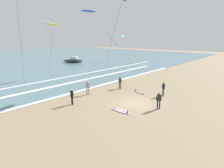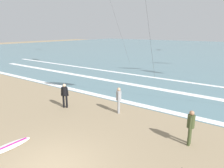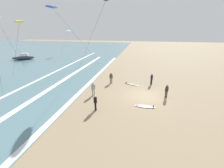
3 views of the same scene
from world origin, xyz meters
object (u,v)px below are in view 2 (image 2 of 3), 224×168
at_px(surfer_left_near, 119,98).
at_px(surfer_background_far, 191,125).
at_px(surfer_right_near, 65,94).
at_px(surfboard_foreground_flat, 7,147).

bearing_deg(surfer_left_near, surfer_background_far, -14.52).
distance_m(surfer_right_near, surfer_background_far, 7.90).
distance_m(surfer_right_near, surfboard_foreground_flat, 5.14).
height_order(surfer_left_near, surfer_background_far, same).
distance_m(surfer_right_near, surfer_left_near, 3.57).
bearing_deg(surfer_background_far, surfer_left_near, 165.48).
height_order(surfer_right_near, surfer_background_far, same).
xyz_separation_m(surfer_right_near, surfer_left_near, (3.31, 1.32, 0.00)).
bearing_deg(surfer_background_far, surfboard_foreground_flat, -141.77).
distance_m(surfer_left_near, surfer_background_far, 4.73).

